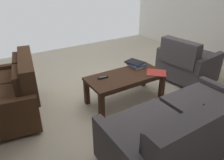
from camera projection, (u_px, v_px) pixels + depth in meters
name	position (u px, v px, depth m)	size (l,w,h in m)	color
ground_plane	(121.00, 93.00, 3.64)	(5.36, 5.67, 0.01)	beige
sofa_main	(185.00, 129.00, 2.28)	(1.76, 0.86, 0.79)	black
loveseat_near	(8.00, 93.00, 2.95)	(1.07, 1.38, 0.85)	black
coffee_table	(126.00, 79.00, 3.27)	(1.22, 0.56, 0.45)	#3D2316
armchair_side	(186.00, 63.00, 3.90)	(0.88, 0.99, 0.84)	black
book_stack	(135.00, 64.00, 3.54)	(0.29, 0.34, 0.07)	silver
tv_remote	(103.00, 78.00, 3.14)	(0.16, 0.06, 0.02)	black
loose_magazine	(156.00, 73.00, 3.31)	(0.26, 0.30, 0.01)	#C63833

